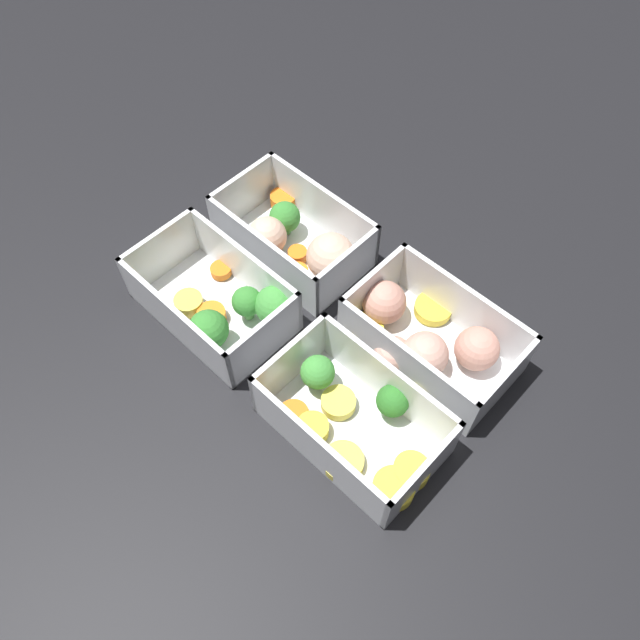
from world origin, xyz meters
TOP-DOWN VIEW (x-y plane):
  - ground_plane at (0.00, 0.00)m, footprint 4.00×4.00m
  - container_near_left at (-0.09, -0.05)m, footprint 0.17×0.12m
  - container_near_right at (0.09, -0.06)m, footprint 0.17×0.11m
  - container_far_left at (-0.10, 0.06)m, footprint 0.17×0.11m
  - container_far_right at (0.08, 0.06)m, footprint 0.16×0.10m

SIDE VIEW (x-z plane):
  - ground_plane at x=0.00m, z-range 0.00..0.00m
  - container_far_left at x=-0.10m, z-range -0.01..0.05m
  - container_near_left at x=-0.09m, z-range -0.01..0.05m
  - container_far_right at x=0.08m, z-range -0.01..0.06m
  - container_near_right at x=0.09m, z-range -0.01..0.06m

